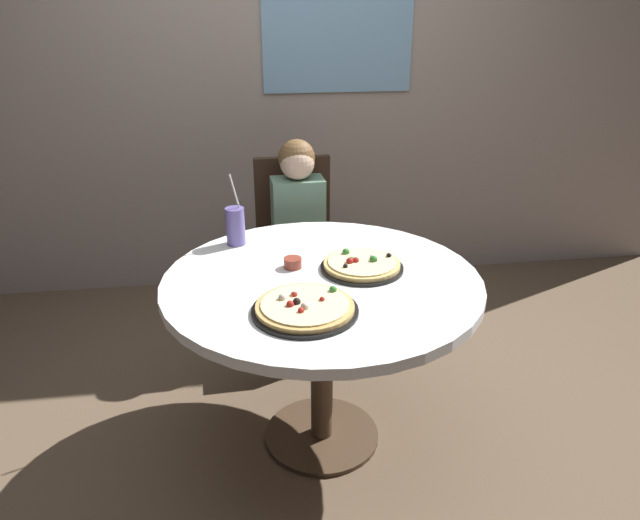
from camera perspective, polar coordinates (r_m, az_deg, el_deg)
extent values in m
plane|color=brown|center=(2.63, 0.16, -16.56)|extent=(8.00, 8.00, 0.00)
cube|color=#A8998E|center=(3.64, -3.75, 19.84)|extent=(5.20, 0.12, 2.90)
cube|color=#8CBFE5|center=(3.61, 1.75, 21.45)|extent=(0.87, 0.02, 0.71)
cylinder|color=white|center=(2.23, 0.18, -2.16)|extent=(1.20, 1.20, 0.04)
cylinder|color=#4C3826|center=(2.41, 0.17, -9.97)|extent=(0.09, 0.09, 0.69)
cylinder|color=#4C3826|center=(2.63, 0.16, -16.40)|extent=(0.48, 0.48, 0.02)
cube|color=#382619|center=(3.13, -2.09, -0.20)|extent=(0.42, 0.42, 0.04)
cube|color=#382619|center=(3.20, -2.65, 5.35)|extent=(0.40, 0.06, 0.52)
cylinder|color=#382619|center=(3.06, -4.71, -5.57)|extent=(0.04, 0.04, 0.41)
cylinder|color=#382619|center=(3.11, 1.56, -5.02)|extent=(0.04, 0.04, 0.41)
cylinder|color=#382619|center=(3.36, -5.34, -2.74)|extent=(0.04, 0.04, 0.41)
cylinder|color=#382619|center=(3.40, 0.37, -2.28)|extent=(0.04, 0.04, 0.41)
cube|color=#3F4766|center=(3.08, -1.60, -4.89)|extent=(0.25, 0.33, 0.45)
cube|color=slate|center=(3.02, -2.12, 3.80)|extent=(0.27, 0.17, 0.44)
sphere|color=beige|center=(2.93, -2.21, 9.31)|extent=(0.17, 0.17, 0.17)
sphere|color=brown|center=(2.94, -2.27, 9.79)|extent=(0.18, 0.18, 0.18)
cylinder|color=black|center=(1.98, -1.45, -4.89)|extent=(0.36, 0.36, 0.01)
cylinder|color=tan|center=(1.97, -1.46, -4.53)|extent=(0.33, 0.33, 0.02)
cylinder|color=beige|center=(1.97, -1.46, -4.25)|extent=(0.29, 0.29, 0.01)
sphere|color=#B2231E|center=(1.98, 0.20, -3.79)|extent=(0.02, 0.02, 0.02)
sphere|color=beige|center=(2.00, -3.63, -3.62)|extent=(0.03, 0.03, 0.03)
sphere|color=#387F33|center=(2.05, 1.26, -2.85)|extent=(0.03, 0.03, 0.03)
sphere|color=beige|center=(1.94, -1.45, -4.47)|extent=(0.03, 0.03, 0.03)
sphere|color=beige|center=(2.02, -2.53, -3.28)|extent=(0.02, 0.02, 0.02)
sphere|color=#B2231E|center=(2.02, -2.48, -3.32)|extent=(0.02, 0.02, 0.02)
sphere|color=#B2231E|center=(1.95, -2.89, -4.26)|extent=(0.03, 0.03, 0.03)
sphere|color=#B2231E|center=(1.92, -1.84, -4.89)|extent=(0.02, 0.02, 0.02)
sphere|color=black|center=(1.97, -2.25, -4.02)|extent=(0.03, 0.03, 0.03)
cylinder|color=black|center=(2.29, 4.04, -0.74)|extent=(0.32, 0.32, 0.01)
cylinder|color=#D8B266|center=(2.29, 4.05, -0.42)|extent=(0.29, 0.29, 0.02)
cylinder|color=beige|center=(2.28, 4.06, -0.17)|extent=(0.26, 0.26, 0.01)
sphere|color=#B2231E|center=(2.27, 3.46, -0.03)|extent=(0.02, 0.02, 0.02)
sphere|color=beige|center=(2.31, 5.04, 0.27)|extent=(0.02, 0.02, 0.02)
sphere|color=black|center=(2.33, 6.63, 0.43)|extent=(0.02, 0.02, 0.02)
sphere|color=#387F33|center=(2.28, 5.17, 0.06)|extent=(0.03, 0.03, 0.03)
sphere|color=#B2231E|center=(2.26, 2.87, -0.12)|extent=(0.03, 0.03, 0.03)
sphere|color=#387F33|center=(2.34, 2.51, 0.78)|extent=(0.03, 0.03, 0.03)
sphere|color=#387F33|center=(2.28, 3.04, 0.05)|extent=(0.02, 0.02, 0.02)
sphere|color=black|center=(2.22, 2.45, -0.60)|extent=(0.02, 0.02, 0.02)
cylinder|color=#6659A5|center=(2.52, -8.12, 3.23)|extent=(0.08, 0.08, 0.16)
cylinder|color=white|center=(2.48, -8.00, 5.79)|extent=(0.05, 0.02, 0.22)
cylinder|color=brown|center=(2.30, -2.64, -0.27)|extent=(0.07, 0.07, 0.04)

